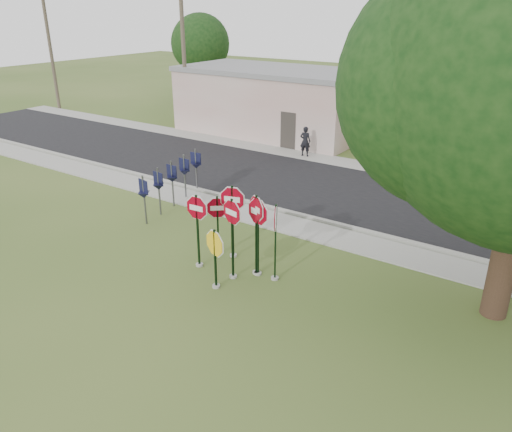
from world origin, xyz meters
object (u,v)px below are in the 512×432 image
Objects in this scene: utility_pole_near at (184,55)px; stop_sign_center at (232,227)px; pedestrian at (305,141)px; stop_sign_left at (197,221)px; stop_sign_yellow at (215,252)px.

stop_sign_center is at bearing -44.69° from utility_pole_near.
utility_pole_near reaches higher than pedestrian.
utility_pole_near is 5.67× the size of pedestrian.
stop_sign_left is 13.56m from pedestrian.
pedestrian is (-4.69, 13.12, -0.84)m from stop_sign_center.
stop_sign_left is at bearing -47.61° from utility_pole_near.
pedestrian is at bearing 104.17° from stop_sign_left.
stop_sign_left reaches higher than pedestrian.
utility_pole_near reaches higher than stop_sign_center.
stop_sign_yellow is 14.64m from pedestrian.
stop_sign_center reaches higher than pedestrian.
stop_sign_left is at bearing 93.71° from pedestrian.
stop_sign_center reaches higher than stop_sign_left.
utility_pole_near is at bearing 133.64° from stop_sign_yellow.
utility_pole_near is (-14.23, 14.92, 3.76)m from stop_sign_yellow.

